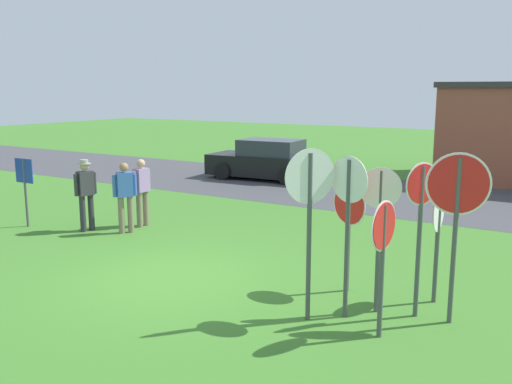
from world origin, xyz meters
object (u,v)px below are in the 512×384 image
at_px(parked_car_on_street, 266,161).
at_px(stop_sign_leaning_left, 421,215).
at_px(stop_sign_center_cluster, 309,203).
at_px(stop_sign_rear_right, 383,246).
at_px(person_near_signs, 125,194).
at_px(stop_sign_nearest, 348,210).
at_px(stop_sign_tallest, 349,218).
at_px(stop_sign_leaning_right, 438,225).
at_px(info_panel_middle, 25,180).
at_px(person_with_sunhat, 142,189).
at_px(person_in_teal, 85,190).
at_px(stop_sign_low_front, 457,206).
at_px(stop_sign_far_back, 379,217).

xyz_separation_m(parked_car_on_street, stop_sign_leaning_left, (8.51, -10.00, 0.88)).
bearing_deg(stop_sign_center_cluster, stop_sign_rear_right, -0.97).
bearing_deg(stop_sign_rear_right, person_near_signs, 161.86).
distance_m(stop_sign_nearest, stop_sign_center_cluster, 0.60).
bearing_deg(parked_car_on_street, stop_sign_tallest, -52.93).
relative_size(stop_sign_leaning_right, stop_sign_nearest, 0.78).
relative_size(stop_sign_tallest, info_panel_middle, 1.10).
bearing_deg(stop_sign_tallest, stop_sign_center_cluster, -91.55).
xyz_separation_m(stop_sign_leaning_left, person_with_sunhat, (-7.41, 2.03, -0.62)).
height_order(stop_sign_nearest, stop_sign_center_cluster, stop_sign_center_cluster).
distance_m(person_near_signs, info_panel_middle, 2.69).
bearing_deg(person_in_teal, parked_car_on_street, 91.66).
distance_m(stop_sign_low_front, stop_sign_leaning_left, 0.53).
bearing_deg(stop_sign_tallest, parked_car_on_street, 127.07).
xyz_separation_m(stop_sign_tallest, stop_sign_leaning_left, (1.31, -0.46, 0.30)).
height_order(stop_sign_leaning_right, stop_sign_leaning_left, stop_sign_leaning_left).
height_order(stop_sign_far_back, person_in_teal, stop_sign_far_back).
distance_m(stop_sign_rear_right, stop_sign_center_cluster, 1.21).
bearing_deg(info_panel_middle, stop_sign_tallest, -0.26).
relative_size(stop_sign_tallest, stop_sign_center_cluster, 0.73).
bearing_deg(person_with_sunhat, stop_sign_center_cluster, -26.24).
height_order(stop_sign_tallest, person_near_signs, stop_sign_tallest).
bearing_deg(stop_sign_far_back, stop_sign_nearest, -124.54).
height_order(stop_sign_low_front, person_in_teal, stop_sign_low_front).
distance_m(stop_sign_low_front, stop_sign_center_cluster, 2.09).
distance_m(stop_sign_leaning_left, person_near_signs, 7.44).
distance_m(parked_car_on_street, person_in_teal, 9.03).
distance_m(parked_car_on_street, stop_sign_low_front, 13.49).
xyz_separation_m(stop_sign_far_back, stop_sign_nearest, (-0.32, -0.46, 0.15)).
height_order(stop_sign_leaning_left, person_in_teal, stop_sign_leaning_left).
bearing_deg(person_with_sunhat, stop_sign_far_back, -17.43).
xyz_separation_m(person_with_sunhat, info_panel_middle, (-2.44, -1.53, 0.23)).
distance_m(stop_sign_tallest, stop_sign_leaning_left, 1.42).
height_order(parked_car_on_street, stop_sign_nearest, stop_sign_nearest).
bearing_deg(person_with_sunhat, person_near_signs, -80.67).
relative_size(stop_sign_center_cluster, person_with_sunhat, 1.52).
relative_size(parked_car_on_street, info_panel_middle, 2.58).
bearing_deg(stop_sign_tallest, stop_sign_far_back, -38.50).
bearing_deg(stop_sign_low_front, stop_sign_rear_right, -125.68).
bearing_deg(stop_sign_low_front, stop_sign_center_cluster, -151.85).
xyz_separation_m(person_near_signs, person_with_sunhat, (-0.11, 0.69, 0.00)).
bearing_deg(stop_sign_leaning_right, stop_sign_far_back, -128.63).
xyz_separation_m(stop_sign_far_back, stop_sign_center_cluster, (-0.76, -0.85, 0.27)).
bearing_deg(stop_sign_rear_right, stop_sign_leaning_right, 79.56).
relative_size(parked_car_on_street, stop_sign_nearest, 1.80).
xyz_separation_m(stop_sign_rear_right, stop_sign_low_front, (0.72, 1.00, 0.45)).
relative_size(person_with_sunhat, info_panel_middle, 0.99).
relative_size(stop_sign_low_front, info_panel_middle, 1.48).
bearing_deg(person_near_signs, parked_car_on_street, 98.00).
height_order(stop_sign_rear_right, stop_sign_low_front, stop_sign_low_front).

